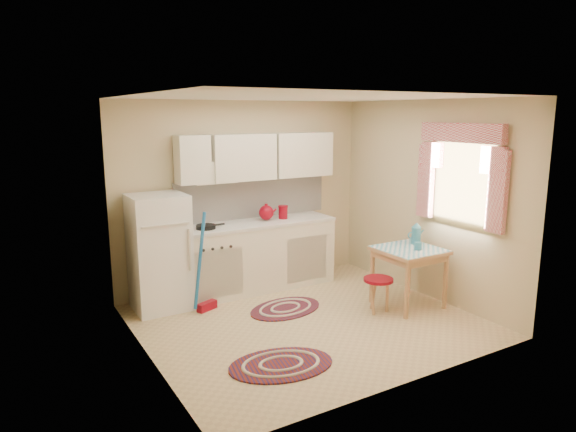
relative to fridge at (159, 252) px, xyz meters
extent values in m
plane|color=tan|center=(1.30, -1.25, -0.70)|extent=(3.60, 3.60, 0.00)
cube|color=silver|center=(1.30, -1.25, 1.80)|extent=(3.60, 3.20, 0.04)
cube|color=tan|center=(1.30, 0.35, 0.55)|extent=(3.60, 0.04, 2.50)
cube|color=tan|center=(1.30, -2.85, 0.55)|extent=(3.60, 0.04, 2.50)
cube|color=tan|center=(-0.50, -1.25, 0.55)|extent=(0.04, 3.20, 2.50)
cube|color=tan|center=(3.10, -1.25, 0.55)|extent=(0.04, 3.20, 2.50)
cube|color=white|center=(1.43, 0.34, 0.50)|extent=(2.25, 0.03, 0.55)
cube|color=white|center=(1.43, 0.19, 1.07)|extent=(2.25, 0.33, 0.60)
cube|color=white|center=(3.08, -1.80, 0.85)|extent=(0.04, 0.85, 0.95)
cube|color=white|center=(0.00, 0.00, 0.00)|extent=(0.65, 0.60, 1.40)
cube|color=white|center=(1.27, 0.05, -0.26)|extent=(2.25, 0.60, 0.88)
cube|color=silver|center=(1.27, 0.05, 0.20)|extent=(2.27, 0.62, 0.04)
cylinder|color=black|center=(0.60, 0.00, 0.24)|extent=(0.27, 0.27, 0.05)
cylinder|color=maroon|center=(1.74, 0.05, 0.30)|extent=(0.15, 0.15, 0.16)
cube|color=tan|center=(2.63, -1.46, -0.34)|extent=(0.72, 0.72, 0.72)
cylinder|color=maroon|center=(2.18, -1.44, -0.49)|extent=(0.43, 0.43, 0.42)
cylinder|color=teal|center=(2.68, -1.56, 0.07)|extent=(0.11, 0.11, 0.10)
camera|label=1|loc=(-1.69, -5.88, 1.64)|focal=32.00mm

